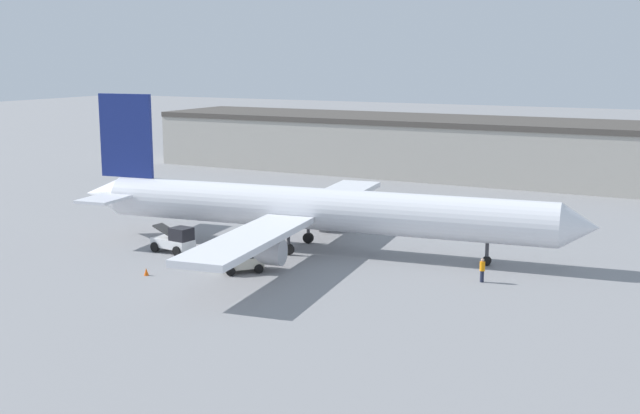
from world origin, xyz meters
name	(u,v)px	position (x,y,z in m)	size (l,w,h in m)	color
ground_plane	(320,251)	(0.00, 0.00, 0.00)	(400.00, 400.00, 0.00)	gray
terminal_building	(472,148)	(-0.84, 45.08, 3.84)	(89.50, 15.45, 7.67)	#ADA89E
airplane	(307,208)	(-1.15, -0.15, 3.46)	(44.20, 35.45, 12.50)	white
ground_crew_worker	(482,269)	(14.43, -2.96, 0.92)	(0.38, 0.38, 1.72)	#1E2338
baggage_tug	(245,258)	(-2.02, -8.17, 1.03)	(3.43, 3.46, 2.25)	beige
belt_loader_truck	(175,240)	(-10.13, -5.99, 1.05)	(3.76, 2.28, 2.17)	silver
safety_cone_near	(146,272)	(-7.80, -12.50, 0.28)	(0.36, 0.36, 0.55)	#EF590F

